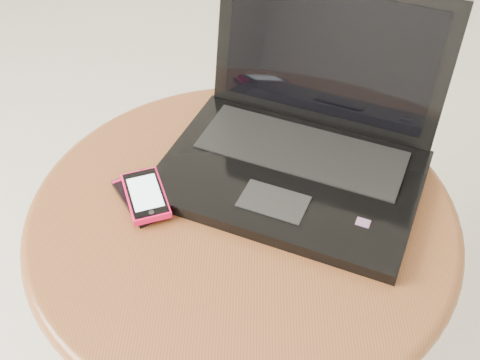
{
  "coord_description": "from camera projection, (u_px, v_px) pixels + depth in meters",
  "views": [
    {
      "loc": [
        -0.08,
        -0.52,
        1.17
      ],
      "look_at": [
        -0.09,
        0.1,
        0.58
      ],
      "focal_mm": 44.65,
      "sensor_mm": 36.0,
      "label": 1
    }
  ],
  "objects": [
    {
      "name": "phone_black",
      "position": [
        142.0,
        197.0,
        0.91
      ],
      "size": [
        0.1,
        0.12,
        0.01
      ],
      "color": "black",
      "rests_on": "table"
    },
    {
      "name": "phone_pink",
      "position": [
        146.0,
        195.0,
        0.9
      ],
      "size": [
        0.09,
        0.12,
        0.01
      ],
      "color": "#FF0F50",
      "rests_on": "phone_black"
    },
    {
      "name": "laptop",
      "position": [
        301.0,
        140.0,
        0.94
      ],
      "size": [
        0.48,
        0.45,
        0.26
      ],
      "color": "black",
      "rests_on": "table"
    },
    {
      "name": "table",
      "position": [
        242.0,
        255.0,
        0.98
      ],
      "size": [
        0.66,
        0.66,
        0.52
      ],
      "color": "#4E1D0D",
      "rests_on": "ground"
    }
  ]
}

